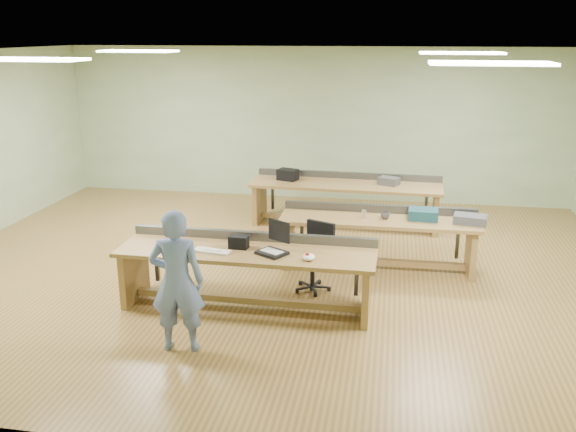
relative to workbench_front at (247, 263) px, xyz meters
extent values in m
plane|color=olive|center=(0.10, 1.25, -0.56)|extent=(10.00, 10.00, 0.00)
plane|color=silver|center=(0.10, 1.25, 2.44)|extent=(10.00, 10.00, 0.00)
cube|color=#A3B88B|center=(0.10, 5.25, 0.94)|extent=(10.00, 0.04, 3.00)
cube|color=#A3B88B|center=(0.10, -2.75, 0.94)|extent=(10.00, 0.04, 3.00)
cube|color=white|center=(-2.40, -0.25, 2.41)|extent=(1.20, 0.50, 0.03)
cube|color=white|center=(-2.40, 2.75, 2.41)|extent=(1.20, 0.50, 0.03)
cube|color=white|center=(2.60, -0.25, 2.41)|extent=(1.20, 0.50, 0.03)
cube|color=white|center=(2.60, 2.75, 2.41)|extent=(1.20, 0.50, 0.03)
cube|color=#9D7642|center=(0.00, -0.04, 0.16)|extent=(3.14, 0.86, 0.05)
cube|color=#9D7642|center=(-1.46, -0.03, -0.21)|extent=(0.09, 0.74, 0.70)
cube|color=#9D7642|center=(1.46, -0.05, -0.21)|extent=(0.09, 0.74, 0.70)
cube|color=#9D7642|center=(0.00, -0.04, -0.46)|extent=(2.83, 0.13, 0.08)
cube|color=#494B4F|center=(0.00, 0.34, 0.24)|extent=(3.13, 0.11, 0.11)
cube|color=#9D7642|center=(1.54, 1.54, 0.16)|extent=(2.78, 0.76, 0.05)
cube|color=#9D7642|center=(0.25, 1.53, -0.21)|extent=(0.09, 0.64, 0.70)
cube|color=#9D7642|center=(2.83, 1.55, -0.21)|extent=(0.09, 0.64, 0.70)
cube|color=#9D7642|center=(1.54, 1.54, -0.46)|extent=(2.48, 0.12, 0.08)
cube|color=#494B4F|center=(1.54, 1.87, 0.24)|extent=(2.78, 0.10, 0.11)
cube|color=#9D7642|center=(0.91, 3.51, 0.16)|extent=(3.31, 0.98, 0.05)
cube|color=#9D7642|center=(-0.63, 3.56, -0.21)|extent=(0.10, 0.78, 0.70)
cube|color=#9D7642|center=(2.45, 3.47, -0.21)|extent=(0.10, 0.78, 0.70)
cube|color=#9D7642|center=(0.91, 3.51, -0.46)|extent=(2.98, 0.19, 0.08)
cube|color=#494B4F|center=(0.92, 3.91, 0.24)|extent=(3.28, 0.18, 0.11)
imported|color=slate|center=(-0.47, -1.16, 0.22)|extent=(0.62, 0.46, 1.56)
cube|color=black|center=(0.33, -0.12, 0.21)|extent=(0.42, 0.40, 0.04)
cube|color=black|center=(0.40, -0.01, 0.45)|extent=(0.29, 0.18, 0.26)
cube|color=beige|center=(-0.39, -0.18, 0.20)|extent=(0.47, 0.22, 0.03)
ellipsoid|color=white|center=(0.79, -0.23, 0.22)|extent=(0.16, 0.18, 0.07)
cube|color=black|center=(-0.10, 0.02, 0.27)|extent=(0.24, 0.16, 0.16)
cylinder|color=black|center=(0.73, 0.61, -0.34)|extent=(0.06, 0.06, 0.44)
cube|color=black|center=(0.73, 0.61, -0.10)|extent=(0.56, 0.56, 0.06)
cube|color=black|center=(0.81, 0.80, 0.14)|extent=(0.39, 0.21, 0.38)
cylinder|color=black|center=(0.73, 0.61, -0.53)|extent=(0.64, 0.64, 0.06)
cube|color=#153B45|center=(2.15, 1.62, 0.26)|extent=(0.42, 0.32, 0.14)
cube|color=#3C3C3E|center=(2.78, 1.53, 0.25)|extent=(0.48, 0.35, 0.12)
imported|color=#3C3C3E|center=(1.62, 1.55, 0.24)|extent=(0.15, 0.15, 0.10)
cylinder|color=silver|center=(1.33, 1.53, 0.25)|extent=(0.08, 0.08, 0.12)
cube|color=black|center=(-0.12, 3.60, 0.28)|extent=(0.39, 0.33, 0.19)
cube|color=#3C3C3E|center=(1.64, 3.55, 0.25)|extent=(0.40, 0.35, 0.13)
camera|label=1|loc=(1.68, -6.75, 2.72)|focal=38.00mm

